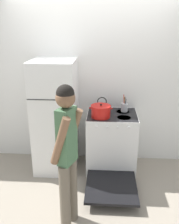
# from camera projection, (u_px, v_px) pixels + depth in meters

# --- Properties ---
(ground_plane) EXTENTS (14.00, 14.00, 0.00)m
(ground_plane) POSITION_uv_depth(u_px,v_px,m) (93.00, 156.00, 4.24)
(ground_plane) COLOR gray
(wall_back) EXTENTS (10.00, 0.06, 2.55)m
(wall_back) POSITION_uv_depth(u_px,v_px,m) (93.00, 83.00, 3.84)
(wall_back) COLOR silver
(wall_back) RESTS_ON ground_plane
(refrigerator) EXTENTS (0.61, 0.69, 1.67)m
(refrigerator) POSITION_uv_depth(u_px,v_px,m) (56.00, 117.00, 3.68)
(refrigerator) COLOR white
(refrigerator) RESTS_ON ground_plane
(stove_range) EXTENTS (0.73, 1.33, 0.89)m
(stove_range) POSITION_uv_depth(u_px,v_px,m) (111.00, 143.00, 3.75)
(stove_range) COLOR white
(stove_range) RESTS_ON ground_plane
(dutch_oven_pot) EXTENTS (0.32, 0.28, 0.20)m
(dutch_oven_pot) POSITION_uv_depth(u_px,v_px,m) (101.00, 111.00, 3.50)
(dutch_oven_pot) COLOR red
(dutch_oven_pot) RESTS_ON stove_range
(tea_kettle) EXTENTS (0.23, 0.18, 0.22)m
(tea_kettle) POSITION_uv_depth(u_px,v_px,m) (102.00, 107.00, 3.74)
(tea_kettle) COLOR silver
(tea_kettle) RESTS_ON stove_range
(utensil_jar) EXTENTS (0.10, 0.10, 0.26)m
(utensil_jar) POSITION_uv_depth(u_px,v_px,m) (124.00, 107.00, 3.72)
(utensil_jar) COLOR #B7BABF
(utensil_jar) RESTS_ON stove_range
(person) EXTENTS (0.34, 0.39, 1.61)m
(person) POSITION_uv_depth(u_px,v_px,m) (67.00, 151.00, 2.53)
(person) COLOR #6B6051
(person) RESTS_ON ground_plane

